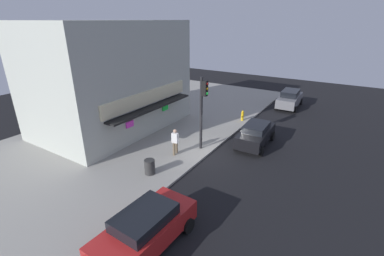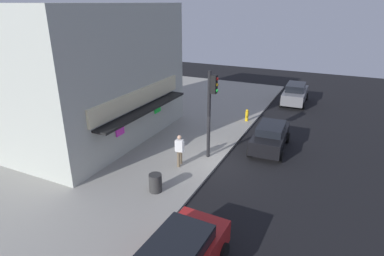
{
  "view_description": "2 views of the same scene",
  "coord_description": "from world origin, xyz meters",
  "px_view_note": "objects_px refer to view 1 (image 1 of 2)",
  "views": [
    {
      "loc": [
        -13.68,
        -7.33,
        8.17
      ],
      "look_at": [
        -0.39,
        1.05,
        1.79
      ],
      "focal_mm": 25.11,
      "sensor_mm": 36.0,
      "label": 1
    },
    {
      "loc": [
        -14.54,
        -5.28,
        8.15
      ],
      "look_at": [
        0.48,
        1.89,
        1.61
      ],
      "focal_mm": 30.01,
      "sensor_mm": 36.0,
      "label": 2
    }
  ],
  "objects_px": {
    "parked_car_grey": "(290,99)",
    "parked_car_black": "(256,134)",
    "pedestrian": "(175,141)",
    "parked_car_red": "(145,229)",
    "fire_hydrant": "(242,116)",
    "traffic_light": "(203,104)",
    "trash_can": "(150,167)"
  },
  "relations": [
    {
      "from": "fire_hydrant",
      "to": "parked_car_black",
      "type": "relative_size",
      "value": 0.21
    },
    {
      "from": "pedestrian",
      "to": "parked_car_black",
      "type": "distance_m",
      "value": 5.71
    },
    {
      "from": "parked_car_grey",
      "to": "parked_car_black",
      "type": "relative_size",
      "value": 1.08
    },
    {
      "from": "fire_hydrant",
      "to": "trash_can",
      "type": "xyz_separation_m",
      "value": [
        -10.8,
        1.07,
        0.0
      ]
    },
    {
      "from": "traffic_light",
      "to": "trash_can",
      "type": "bearing_deg",
      "value": 168.14
    },
    {
      "from": "fire_hydrant",
      "to": "parked_car_grey",
      "type": "relative_size",
      "value": 0.2
    },
    {
      "from": "parked_car_red",
      "to": "parked_car_black",
      "type": "bearing_deg",
      "value": -1.99
    },
    {
      "from": "fire_hydrant",
      "to": "parked_car_grey",
      "type": "xyz_separation_m",
      "value": [
        6.34,
        -2.36,
        0.33
      ]
    },
    {
      "from": "fire_hydrant",
      "to": "parked_car_grey",
      "type": "height_order",
      "value": "parked_car_grey"
    },
    {
      "from": "trash_can",
      "to": "pedestrian",
      "type": "bearing_deg",
      "value": 3.63
    },
    {
      "from": "parked_car_grey",
      "to": "parked_car_red",
      "type": "distance_m",
      "value": 21.12
    },
    {
      "from": "trash_can",
      "to": "parked_car_grey",
      "type": "height_order",
      "value": "parked_car_grey"
    },
    {
      "from": "trash_can",
      "to": "parked_car_black",
      "type": "relative_size",
      "value": 0.21
    },
    {
      "from": "fire_hydrant",
      "to": "parked_car_red",
      "type": "xyz_separation_m",
      "value": [
        -14.77,
        -2.15,
        0.29
      ]
    },
    {
      "from": "parked_car_red",
      "to": "traffic_light",
      "type": "bearing_deg",
      "value": 15.73
    },
    {
      "from": "traffic_light",
      "to": "trash_can",
      "type": "height_order",
      "value": "traffic_light"
    },
    {
      "from": "traffic_light",
      "to": "parked_car_grey",
      "type": "distance_m",
      "value": 13.33
    },
    {
      "from": "pedestrian",
      "to": "parked_car_black",
      "type": "xyz_separation_m",
      "value": [
        4.28,
        -3.77,
        -0.23
      ]
    },
    {
      "from": "fire_hydrant",
      "to": "parked_car_black",
      "type": "distance_m",
      "value": 4.6
    },
    {
      "from": "traffic_light",
      "to": "parked_car_red",
      "type": "distance_m",
      "value": 8.88
    },
    {
      "from": "trash_can",
      "to": "parked_car_red",
      "type": "height_order",
      "value": "parked_car_red"
    },
    {
      "from": "pedestrian",
      "to": "parked_car_black",
      "type": "bearing_deg",
      "value": -41.37
    },
    {
      "from": "fire_hydrant",
      "to": "pedestrian",
      "type": "height_order",
      "value": "pedestrian"
    },
    {
      "from": "traffic_light",
      "to": "trash_can",
      "type": "distance_m",
      "value": 5.11
    },
    {
      "from": "pedestrian",
      "to": "parked_car_red",
      "type": "relative_size",
      "value": 0.39
    },
    {
      "from": "trash_can",
      "to": "pedestrian",
      "type": "xyz_separation_m",
      "value": [
        2.69,
        0.17,
        0.5
      ]
    },
    {
      "from": "traffic_light",
      "to": "parked_car_red",
      "type": "bearing_deg",
      "value": -164.27
    },
    {
      "from": "pedestrian",
      "to": "parked_car_grey",
      "type": "relative_size",
      "value": 0.38
    },
    {
      "from": "pedestrian",
      "to": "parked_car_black",
      "type": "relative_size",
      "value": 0.41
    },
    {
      "from": "trash_can",
      "to": "traffic_light",
      "type": "bearing_deg",
      "value": -11.86
    },
    {
      "from": "traffic_light",
      "to": "parked_car_red",
      "type": "xyz_separation_m",
      "value": [
        -8.24,
        -2.32,
        -2.37
      ]
    },
    {
      "from": "parked_car_grey",
      "to": "trash_can",
      "type": "bearing_deg",
      "value": 168.7
    }
  ]
}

